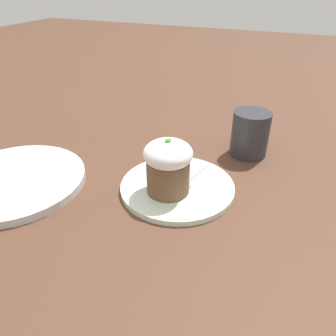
% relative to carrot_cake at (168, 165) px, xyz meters
% --- Properties ---
extents(ground_plane, '(4.00, 4.00, 0.00)m').
position_rel_carrot_cake_xyz_m(ground_plane, '(0.03, -0.01, -0.07)').
color(ground_plane, '#513323').
extents(dessert_plate, '(0.22, 0.22, 0.01)m').
position_rel_carrot_cake_xyz_m(dessert_plate, '(0.03, -0.01, -0.06)').
color(dessert_plate, silver).
rests_on(dessert_plate, ground_plane).
extents(carrot_cake, '(0.09, 0.09, 0.11)m').
position_rel_carrot_cake_xyz_m(carrot_cake, '(0.00, 0.00, 0.00)').
color(carrot_cake, brown).
rests_on(carrot_cake, dessert_plate).
extents(spoon, '(0.12, 0.05, 0.01)m').
position_rel_carrot_cake_xyz_m(spoon, '(0.04, -0.02, -0.05)').
color(spoon, '#B7B7BC').
rests_on(spoon, dessert_plate).
extents(coffee_cup, '(0.12, 0.08, 0.10)m').
position_rel_carrot_cake_xyz_m(coffee_cup, '(0.23, -0.11, -0.02)').
color(coffee_cup, '#2D2D33').
rests_on(coffee_cup, ground_plane).
extents(side_plate, '(0.28, 0.28, 0.02)m').
position_rel_carrot_cake_xyz_m(side_plate, '(-0.09, 0.30, -0.06)').
color(side_plate, silver).
rests_on(side_plate, ground_plane).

